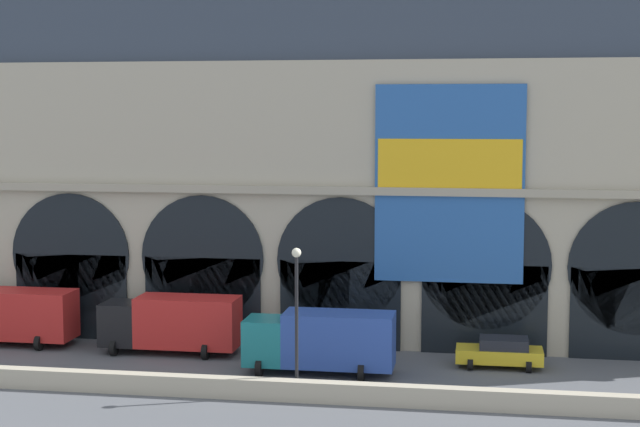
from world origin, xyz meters
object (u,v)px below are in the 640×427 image
at_px(box_truck_center, 321,340).
at_px(street_lamp_quayside, 297,302).
at_px(box_truck_west, 11,315).
at_px(box_truck_midwest, 172,322).
at_px(car_mideast, 500,352).

xyz_separation_m(box_truck_center, street_lamp_quayside, (-0.49, -4.00, 2.71)).
xyz_separation_m(box_truck_west, box_truck_center, (18.25, -3.19, 0.00)).
height_order(box_truck_midwest, box_truck_center, same).
bearing_deg(street_lamp_quayside, box_truck_west, 157.93).
relative_size(box_truck_center, street_lamp_quayside, 1.09).
height_order(box_truck_west, street_lamp_quayside, street_lamp_quayside).
bearing_deg(box_truck_center, car_mideast, 16.62).
distance_m(car_mideast, street_lamp_quayside, 12.05).
bearing_deg(box_truck_center, box_truck_west, 170.07).
relative_size(box_truck_midwest, car_mideast, 1.70).
bearing_deg(car_mideast, box_truck_center, -163.38).
height_order(box_truck_center, street_lamp_quayside, street_lamp_quayside).
distance_m(box_truck_west, box_truck_center, 18.52).
relative_size(box_truck_midwest, box_truck_center, 1.00).
xyz_separation_m(box_truck_midwest, car_mideast, (17.53, -0.12, -0.90)).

